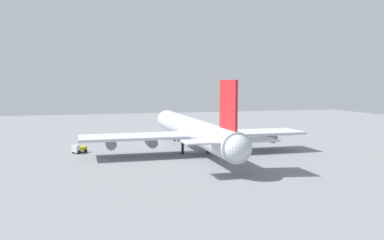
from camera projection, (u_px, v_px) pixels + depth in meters
ground_plane at (192, 152)px, 113.63m from camera, size 292.94×292.94×0.00m
cargo_airplane at (192, 130)px, 112.70m from camera, size 73.23×60.89×19.78m
fuel_truck at (79, 149)px, 111.37m from camera, size 4.27×4.17×2.34m
safety_cone_nose at (166, 136)px, 145.12m from camera, size 0.40×0.40×0.57m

